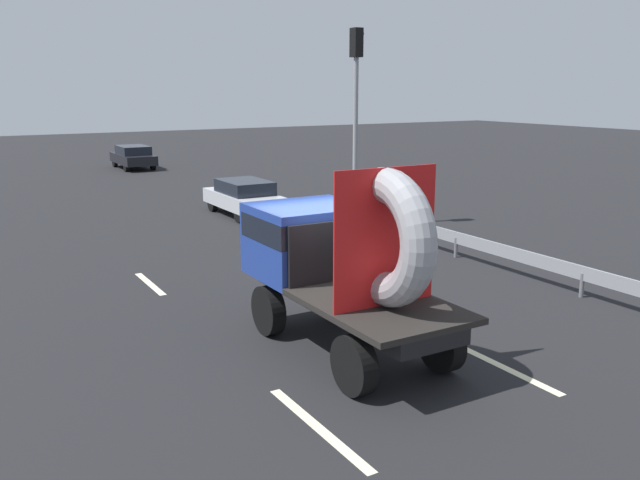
% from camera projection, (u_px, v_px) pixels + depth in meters
% --- Properties ---
extents(ground_plane, '(120.00, 120.00, 0.00)m').
position_uv_depth(ground_plane, '(339.00, 333.00, 12.67)').
color(ground_plane, black).
extents(flatbed_truck, '(2.02, 4.69, 3.36)m').
position_uv_depth(flatbed_truck, '(335.00, 255.00, 11.85)').
color(flatbed_truck, black).
rests_on(flatbed_truck, ground_plane).
extents(distant_sedan, '(1.67, 3.90, 1.27)m').
position_uv_depth(distant_sedan, '(244.00, 196.00, 24.19)').
color(distant_sedan, black).
rests_on(distant_sedan, ground_plane).
extents(traffic_light, '(0.42, 0.36, 6.37)m').
position_uv_depth(traffic_light, '(356.00, 101.00, 21.63)').
color(traffic_light, gray).
rests_on(traffic_light, ground_plane).
extents(guardrail, '(0.10, 16.49, 0.71)m').
position_uv_depth(guardrail, '(513.00, 254.00, 16.45)').
color(guardrail, gray).
rests_on(guardrail, ground_plane).
extents(lane_dash_left_near, '(0.16, 2.65, 0.01)m').
position_uv_depth(lane_dash_left_near, '(318.00, 427.00, 9.16)').
color(lane_dash_left_near, beige).
rests_on(lane_dash_left_near, ground_plane).
extents(lane_dash_left_far, '(0.16, 2.06, 0.01)m').
position_uv_depth(lane_dash_left_far, '(150.00, 284.00, 15.83)').
color(lane_dash_left_far, beige).
rests_on(lane_dash_left_far, ground_plane).
extents(lane_dash_right_near, '(0.16, 2.58, 0.01)m').
position_uv_depth(lane_dash_right_near, '(501.00, 366.00, 11.18)').
color(lane_dash_right_near, beige).
rests_on(lane_dash_right_near, ground_plane).
extents(lane_dash_right_far, '(0.16, 2.88, 0.01)m').
position_uv_depth(lane_dash_right_far, '(282.00, 261.00, 17.91)').
color(lane_dash_right_far, beige).
rests_on(lane_dash_right_far, ground_plane).
extents(oncoming_car, '(1.70, 3.96, 1.29)m').
position_uv_depth(oncoming_car, '(133.00, 156.00, 37.98)').
color(oncoming_car, black).
rests_on(oncoming_car, ground_plane).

